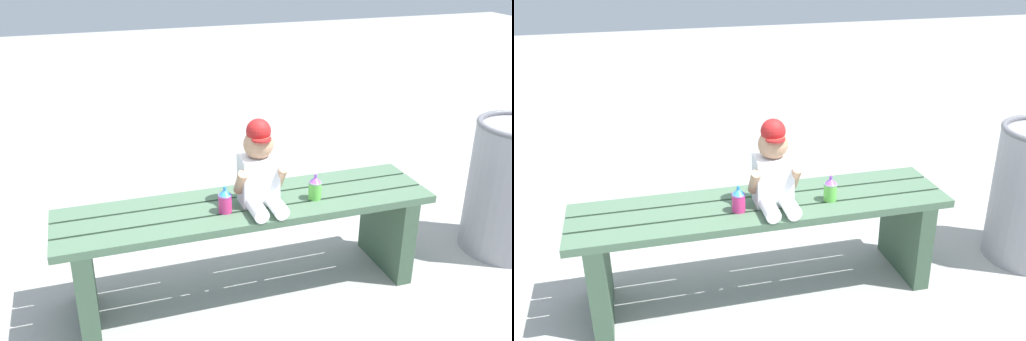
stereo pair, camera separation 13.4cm
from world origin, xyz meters
The scene contains 6 objects.
ground_plane centered at (0.00, 0.00, 0.00)m, with size 16.00×16.00×0.00m, color #999993.
park_bench centered at (0.00, 0.00, 0.33)m, with size 1.75×0.42×0.48m.
child_figure centered at (0.05, -0.03, 0.66)m, with size 0.23×0.27×0.40m.
sippy_cup_left centered at (-0.12, -0.05, 0.54)m, with size 0.06×0.06×0.12m.
sippy_cup_right centered at (0.31, -0.05, 0.54)m, with size 0.06×0.06×0.12m.
trash_bin centered at (1.47, -0.06, 0.37)m, with size 0.47×0.47×0.73m.
Camera 1 is at (-0.68, -2.20, 1.64)m, focal length 39.20 mm.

